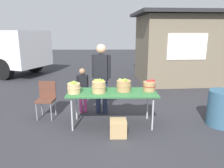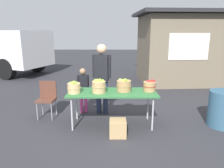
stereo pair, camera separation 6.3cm
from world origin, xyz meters
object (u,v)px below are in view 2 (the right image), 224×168
market_table (112,94)px  vendor_adult (102,74)px  apple_basket_green_1 (99,86)px  apple_basket_green_2 (124,85)px  produce_crate (118,128)px  apple_basket_red_0 (149,86)px  apple_basket_green_0 (74,88)px  trash_barrel (223,109)px  child_customer (83,87)px  folding_chair (47,96)px

market_table → vendor_adult: 0.79m
apple_basket_green_1 → apple_basket_green_2: apple_basket_green_1 is taller
produce_crate → apple_basket_green_2: bearing=76.6°
market_table → apple_basket_red_0: size_ratio=6.74×
apple_basket_green_0 → trash_barrel: apple_basket_green_0 is taller
produce_crate → apple_basket_green_0: bearing=153.7°
apple_basket_green_0 → child_customer: (0.08, 0.80, -0.20)m
apple_basket_green_2 → vendor_adult: (-0.50, 0.61, 0.14)m
vendor_adult → apple_basket_green_1: bearing=95.3°
apple_basket_green_0 → produce_crate: 1.24m
apple_basket_red_0 → folding_chair: (-2.37, 0.39, -0.35)m
produce_crate → trash_barrel: bearing=11.4°
market_table → apple_basket_red_0: bearing=5.3°
market_table → produce_crate: bearing=-78.3°
child_customer → folding_chair: size_ratio=1.32×
apple_basket_red_0 → vendor_adult: 1.23m
apple_basket_green_2 → child_customer: child_customer is taller
vendor_adult → folding_chair: bearing=17.2°
apple_basket_green_0 → folding_chair: apple_basket_green_0 is taller
folding_chair → produce_crate: size_ratio=2.64×
market_table → produce_crate: size_ratio=5.83×
apple_basket_red_0 → apple_basket_green_1: bearing=-173.8°
market_table → folding_chair: bearing=163.5°
market_table → apple_basket_green_2: (0.25, 0.07, 0.17)m
trash_barrel → produce_crate: (-2.30, -0.46, -0.23)m
apple_basket_green_1 → apple_basket_red_0: 1.10m
apple_basket_green_1 → child_customer: 0.91m
market_table → folding_chair: (-1.56, 0.46, -0.20)m
apple_basket_green_0 → vendor_adult: (0.55, 0.75, 0.15)m
trash_barrel → apple_basket_red_0: bearing=175.1°
market_table → produce_crate: 0.76m
produce_crate → market_table: bearing=101.7°
apple_basket_green_2 → child_customer: size_ratio=0.29×
apple_basket_green_2 → vendor_adult: 0.80m
produce_crate → apple_basket_green_1: bearing=129.1°
apple_basket_red_0 → folding_chair: apple_basket_red_0 is taller
trash_barrel → produce_crate: trash_barrel is taller
apple_basket_green_1 → produce_crate: (0.39, -0.48, -0.72)m
market_table → trash_barrel: size_ratio=2.45×
vendor_adult → market_table: bearing=118.3°
apple_basket_red_0 → child_customer: bearing=156.9°
apple_basket_red_0 → produce_crate: 1.16m
child_customer → trash_barrel: 3.24m
apple_basket_red_0 → child_customer: child_customer is taller
apple_basket_red_0 → folding_chair: size_ratio=0.33×
apple_basket_green_1 → apple_basket_green_2: size_ratio=0.93×
trash_barrel → produce_crate: 2.35m
market_table → apple_basket_green_1: size_ratio=6.29×
apple_basket_green_2 → trash_barrel: size_ratio=0.42×
child_customer → vendor_adult: bearing=153.1°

